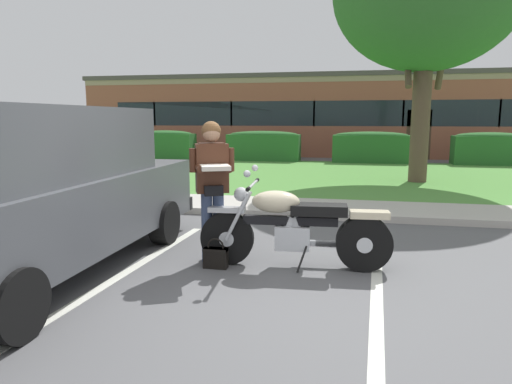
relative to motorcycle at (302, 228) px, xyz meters
The scene contains 15 objects.
ground_plane 1.08m from the motorcycle, 117.03° to the right, with size 140.00×140.00×0.00m, color #565659.
curb_strip 2.74m from the motorcycle, 99.35° to the left, with size 60.00×0.20×0.12m, color #B7B2A8.
concrete_walk 3.57m from the motorcycle, 97.12° to the left, with size 60.00×1.50×0.08m, color #B7B2A8.
grass_lawn 8.64m from the motorcycle, 92.92° to the left, with size 60.00×8.70×0.06m, color #518E3D.
stall_stripe_0 2.10m from the motorcycle, 161.19° to the right, with size 0.12×4.40×0.01m, color silver.
stall_stripe_1 1.16m from the motorcycle, 38.52° to the right, with size 0.12×4.40×0.01m, color silver.
motorcycle is the anchor object (origin of this frame).
rider_person 1.20m from the motorcycle, behind, with size 0.58×0.66×1.70m.
handbag 1.06m from the motorcycle, 166.55° to the right, with size 0.28×0.13×0.36m.
parked_suv_adjacent 3.05m from the motorcycle, 163.63° to the right, with size 2.03×4.85×1.86m.
hedge_left 14.69m from the motorcycle, 119.04° to the left, with size 2.41×0.90×1.24m.
hedge_center_left 13.18m from the motorcycle, 102.89° to the left, with size 2.91×0.90×1.24m.
hedge_center_right 12.91m from the motorcycle, 84.43° to the left, with size 2.89×0.90×1.24m.
hedge_right 13.95m from the motorcycle, 67.03° to the left, with size 2.52×0.90×1.24m.
brick_building 19.70m from the motorcycle, 93.34° to the left, with size 22.43×8.81×3.75m.
Camera 1 is at (0.98, -4.29, 1.74)m, focal length 31.91 mm.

